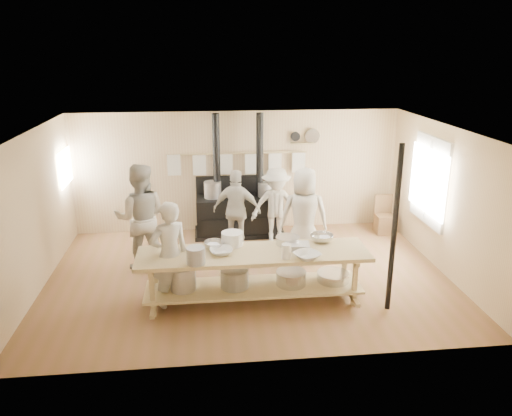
# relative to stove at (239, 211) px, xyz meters

# --- Properties ---
(ground) EXTENTS (7.00, 7.00, 0.00)m
(ground) POSITION_rel_stove_xyz_m (0.01, -2.12, -0.52)
(ground) COLOR brown
(ground) RESTS_ON ground
(room_shell) EXTENTS (7.00, 7.00, 7.00)m
(room_shell) POSITION_rel_stove_xyz_m (0.01, -2.12, 1.10)
(room_shell) COLOR tan
(room_shell) RESTS_ON ground
(window_right) EXTENTS (0.09, 1.50, 1.65)m
(window_right) POSITION_rel_stove_xyz_m (3.48, -1.52, 0.98)
(window_right) COLOR beige
(window_right) RESTS_ON ground
(left_opening) EXTENTS (0.00, 0.90, 0.90)m
(left_opening) POSITION_rel_stove_xyz_m (-3.44, -0.12, 1.08)
(left_opening) COLOR white
(left_opening) RESTS_ON ground
(stove) EXTENTS (1.90, 0.75, 2.60)m
(stove) POSITION_rel_stove_xyz_m (0.00, 0.00, 0.00)
(stove) COLOR black
(stove) RESTS_ON ground
(towel_rail) EXTENTS (3.00, 0.04, 0.47)m
(towel_rail) POSITION_rel_stove_xyz_m (0.01, 0.28, 1.04)
(towel_rail) COLOR tan
(towel_rail) RESTS_ON ground
(back_wall_shelf) EXTENTS (0.63, 0.14, 0.32)m
(back_wall_shelf) POSITION_rel_stove_xyz_m (1.47, 0.32, 1.48)
(back_wall_shelf) COLOR tan
(back_wall_shelf) RESTS_ON ground
(prep_table) EXTENTS (3.60, 0.90, 0.85)m
(prep_table) POSITION_rel_stove_xyz_m (-0.00, -3.02, -0.00)
(prep_table) COLOR tan
(prep_table) RESTS_ON ground
(support_post) EXTENTS (0.08, 0.08, 2.60)m
(support_post) POSITION_rel_stove_xyz_m (2.06, -3.47, 0.78)
(support_post) COLOR black
(support_post) RESTS_ON ground
(cook_far_left) EXTENTS (0.74, 0.64, 1.71)m
(cook_far_left) POSITION_rel_stove_xyz_m (-1.28, -2.99, 0.33)
(cook_far_left) COLOR #BDB7A8
(cook_far_left) RESTS_ON ground
(cook_left) EXTENTS (0.95, 0.74, 1.96)m
(cook_left) POSITION_rel_stove_xyz_m (-1.86, -1.55, 0.46)
(cook_left) COLOR #BDB7A8
(cook_left) RESTS_ON ground
(cook_center) EXTENTS (0.96, 0.71, 1.81)m
(cook_center) POSITION_rel_stove_xyz_m (1.10, -1.54, 0.38)
(cook_center) COLOR #BDB7A8
(cook_center) RESTS_ON ground
(cook_right) EXTENTS (1.03, 0.65, 1.63)m
(cook_right) POSITION_rel_stove_xyz_m (-0.09, -0.82, 0.29)
(cook_right) COLOR #BDB7A8
(cook_right) RESTS_ON ground
(cook_by_window) EXTENTS (1.03, 0.60, 1.59)m
(cook_by_window) POSITION_rel_stove_xyz_m (0.72, -0.57, 0.27)
(cook_by_window) COLOR #BDB7A8
(cook_by_window) RESTS_ON ground
(chair) EXTENTS (0.40, 0.40, 0.83)m
(chair) POSITION_rel_stove_xyz_m (3.16, -0.27, -0.28)
(chair) COLOR #4F391F
(chair) RESTS_ON ground
(bowl_white_a) EXTENTS (0.38, 0.38, 0.09)m
(bowl_white_a) POSITION_rel_stove_xyz_m (-0.49, -3.03, 0.37)
(bowl_white_a) COLOR white
(bowl_white_a) RESTS_ON prep_table
(bowl_steel_a) EXTENTS (0.43, 0.43, 0.10)m
(bowl_steel_a) POSITION_rel_stove_xyz_m (-0.59, -2.77, 0.38)
(bowl_steel_a) COLOR silver
(bowl_steel_a) RESTS_ON prep_table
(bowl_white_b) EXTENTS (0.52, 0.52, 0.09)m
(bowl_white_b) POSITION_rel_stove_xyz_m (0.78, -3.35, 0.38)
(bowl_white_b) COLOR white
(bowl_white_b) RESTS_ON prep_table
(bowl_steel_b) EXTENTS (0.48, 0.48, 0.12)m
(bowl_steel_b) POSITION_rel_stove_xyz_m (1.16, -2.69, 0.39)
(bowl_steel_b) COLOR silver
(bowl_steel_b) RESTS_ON prep_table
(roasting_pan) EXTENTS (0.44, 0.31, 0.09)m
(roasting_pan) POSITION_rel_stove_xyz_m (0.69, -2.96, 0.37)
(roasting_pan) COLOR #B2B2B7
(roasting_pan) RESTS_ON prep_table
(mixing_bowl_large) EXTENTS (0.43, 0.43, 0.12)m
(mixing_bowl_large) POSITION_rel_stove_xyz_m (0.59, -2.74, 0.39)
(mixing_bowl_large) COLOR silver
(mixing_bowl_large) RESTS_ON prep_table
(bucket_galv) EXTENTS (0.34, 0.34, 0.25)m
(bucket_galv) POSITION_rel_stove_xyz_m (-0.88, -3.35, 0.46)
(bucket_galv) COLOR gray
(bucket_galv) RESTS_ON prep_table
(deep_bowl_enamel) EXTENTS (0.42, 0.42, 0.22)m
(deep_bowl_enamel) POSITION_rel_stove_xyz_m (-0.30, -2.69, 0.44)
(deep_bowl_enamel) COLOR white
(deep_bowl_enamel) RESTS_ON prep_table
(pitcher) EXTENTS (0.19, 0.19, 0.23)m
(pitcher) POSITION_rel_stove_xyz_m (0.47, -3.30, 0.44)
(pitcher) COLOR white
(pitcher) RESTS_ON prep_table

